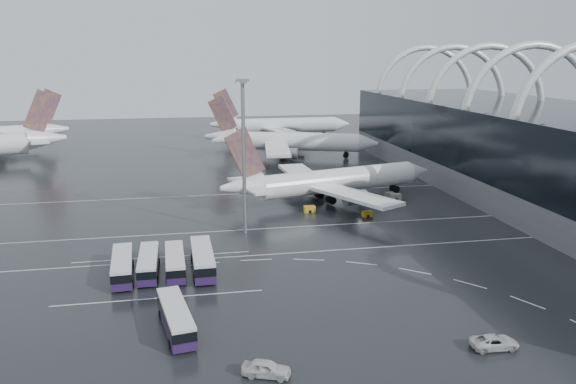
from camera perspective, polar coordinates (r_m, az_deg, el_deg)
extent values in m
plane|color=black|center=(95.55, 1.95, -5.69)|extent=(420.00, 420.00, 0.00)
cube|color=#5D6063|center=(138.48, 25.87, 0.36)|extent=(42.00, 160.00, 6.00)
cube|color=black|center=(136.74, 26.31, 4.44)|extent=(42.00, 160.00, 14.00)
torus|color=white|center=(140.31, 23.27, 7.02)|extent=(33.80, 1.80, 33.80)
torus|color=white|center=(156.36, 19.41, 7.94)|extent=(33.80, 1.80, 33.80)
torus|color=white|center=(173.02, 16.28, 8.66)|extent=(33.80, 1.80, 33.80)
torus|color=white|center=(190.11, 13.69, 9.23)|extent=(33.80, 1.80, 33.80)
cube|color=beige|center=(93.71, 2.22, -6.09)|extent=(120.00, 0.25, 0.01)
cube|color=beige|center=(106.69, 0.54, -3.58)|extent=(120.00, 0.25, 0.01)
cube|color=beige|center=(133.26, -1.81, -0.04)|extent=(120.00, 0.25, 0.01)
cube|color=beige|center=(78.70, -12.97, -10.46)|extent=(28.00, 0.25, 0.01)
cube|color=beige|center=(93.54, -12.65, -6.47)|extent=(28.00, 0.25, 0.01)
cylinder|color=white|center=(125.84, 5.23, 1.23)|extent=(37.85, 14.93, 5.25)
cone|color=white|center=(138.04, 12.95, 2.06)|extent=(6.61, 6.48, 5.25)
cone|color=white|center=(115.56, -4.77, 0.57)|extent=(10.11, 7.43, 5.25)
cube|color=#421A6D|center=(114.54, -4.41, 3.88)|extent=(8.56, 2.80, 11.12)
cube|color=white|center=(116.20, -3.94, 0.66)|extent=(8.18, 16.79, 0.45)
cube|color=white|center=(114.76, 6.58, -0.31)|extent=(15.95, 23.02, 0.72)
cube|color=white|center=(133.88, 1.41, 1.81)|extent=(7.56, 22.93, 0.72)
cylinder|color=gray|center=(119.16, 6.85, -0.60)|extent=(5.61, 4.27, 3.08)
cylinder|color=gray|center=(132.75, 3.07, 0.97)|extent=(5.61, 4.27, 3.08)
cube|color=black|center=(124.90, 3.77, -0.54)|extent=(11.99, 8.42, 1.99)
cylinder|color=white|center=(178.71, 0.82, 5.16)|extent=(39.38, 18.56, 5.72)
cone|color=white|center=(177.09, 8.18, 4.94)|extent=(7.47, 7.35, 5.72)
cone|color=white|center=(183.54, -6.91, 5.60)|extent=(11.19, 8.66, 5.72)
cube|color=#421A6D|center=(182.40, -6.67, 7.86)|extent=(9.15, 3.70, 12.12)
cube|color=white|center=(183.03, -6.31, 5.59)|extent=(10.06, 18.21, 0.49)
cube|color=white|center=(167.37, -1.10, 4.36)|extent=(9.99, 25.32, 0.79)
cube|color=white|center=(191.41, 0.15, 5.56)|extent=(18.71, 24.63, 0.79)
cylinder|color=gray|center=(170.56, 0.08, 3.94)|extent=(6.22, 4.96, 3.35)
cylinder|color=gray|center=(187.88, 0.89, 4.85)|extent=(6.22, 4.96, 3.35)
cube|color=black|center=(179.91, -0.43, 3.95)|extent=(13.25, 9.87, 2.17)
cylinder|color=white|center=(219.57, -0.17, 6.79)|extent=(38.77, 6.04, 5.78)
cone|color=white|center=(224.86, 5.47, 6.89)|extent=(6.02, 5.82, 5.78)
cone|color=white|center=(216.19, -6.57, 6.86)|extent=(10.00, 5.84, 5.78)
cube|color=#421A6D|center=(215.52, -6.35, 8.81)|extent=(9.60, 0.66, 12.25)
cube|color=white|center=(216.36, -6.04, 6.87)|extent=(4.60, 17.96, 0.50)
cube|color=white|center=(206.78, -0.61, 6.19)|extent=(12.15, 25.82, 0.80)
cube|color=white|center=(231.12, -1.74, 6.99)|extent=(11.84, 25.80, 0.80)
cylinder|color=gray|center=(210.97, 0.02, 5.85)|extent=(5.50, 3.42, 3.39)
cylinder|color=gray|center=(228.43, -0.85, 6.46)|extent=(5.50, 3.42, 3.39)
cube|color=black|center=(219.38, -1.20, 5.73)|extent=(12.00, 6.46, 2.19)
cone|color=white|center=(188.34, -23.27, 5.03)|extent=(12.39, 9.05, 6.45)
cube|color=#421A6D|center=(187.39, -23.85, 7.48)|extent=(10.54, 3.35, 13.68)
cube|color=white|center=(188.28, -23.95, 4.96)|extent=(9.89, 20.64, 0.56)
cone|color=white|center=(213.37, -22.78, 5.87)|extent=(11.50, 8.06, 6.09)
cube|color=#421A6D|center=(212.60, -23.26, 7.92)|extent=(10.03, 2.64, 12.90)
cube|color=white|center=(213.40, -23.34, 5.82)|extent=(8.40, 19.45, 0.52)
cube|color=black|center=(214.83, -26.95, 4.08)|extent=(13.68, 9.10, 2.31)
cube|color=#2D1440|center=(86.78, -16.45, -7.71)|extent=(3.72, 12.87, 1.07)
cube|color=black|center=(86.37, -16.50, -6.99)|extent=(3.76, 12.62, 1.27)
cube|color=silver|center=(86.08, -16.54, -6.46)|extent=(3.72, 12.87, 0.44)
cylinder|color=black|center=(83.10, -15.54, -8.92)|extent=(0.41, 1.00, 0.98)
cylinder|color=black|center=(83.23, -17.44, -9.02)|extent=(0.41, 1.00, 0.98)
cylinder|color=black|center=(90.68, -15.51, -6.97)|extent=(0.41, 1.00, 0.98)
cylinder|color=black|center=(90.79, -17.24, -7.07)|extent=(0.41, 1.00, 0.98)
cube|color=#2D1440|center=(87.09, -13.96, -7.50)|extent=(2.76, 12.14, 1.03)
cube|color=black|center=(86.70, -14.01, -6.81)|extent=(2.81, 11.89, 1.21)
cube|color=silver|center=(86.42, -14.04, -6.30)|extent=(2.76, 12.14, 0.42)
cylinder|color=black|center=(83.55, -13.17, -8.66)|extent=(0.33, 0.93, 0.93)
cylinder|color=black|center=(83.72, -14.97, -8.72)|extent=(0.33, 0.93, 0.93)
cylinder|color=black|center=(90.78, -13.01, -6.81)|extent=(0.33, 0.93, 0.93)
cylinder|color=black|center=(90.93, -14.66, -6.87)|extent=(0.33, 0.93, 0.93)
cube|color=#2D1440|center=(86.70, -11.39, -7.45)|extent=(3.10, 12.22, 1.03)
cube|color=black|center=(86.30, -11.42, -6.76)|extent=(3.14, 11.98, 1.21)
cube|color=silver|center=(86.02, -11.45, -6.25)|extent=(3.10, 12.22, 0.42)
cylinder|color=black|center=(83.24, -10.40, -8.60)|extent=(0.36, 0.94, 0.93)
cylinder|color=black|center=(83.22, -12.21, -8.70)|extent=(0.36, 0.94, 0.93)
cylinder|color=black|center=(90.48, -10.61, -6.75)|extent=(0.36, 0.94, 0.93)
cylinder|color=black|center=(90.47, -12.27, -6.84)|extent=(0.36, 0.94, 0.93)
cube|color=#2D1440|center=(86.65, -8.65, -7.28)|extent=(3.30, 13.60, 1.15)
cube|color=black|center=(86.21, -8.68, -6.50)|extent=(3.36, 13.33, 1.35)
cube|color=silver|center=(85.90, -8.71, -5.93)|extent=(3.30, 13.60, 0.47)
cylinder|color=black|center=(82.86, -7.45, -8.55)|extent=(0.39, 1.05, 1.04)
cylinder|color=black|center=(82.72, -9.47, -8.66)|extent=(0.39, 1.05, 1.04)
cylinder|color=black|center=(90.92, -7.90, -6.50)|extent=(0.39, 1.05, 1.04)
cylinder|color=black|center=(90.80, -9.73, -6.60)|extent=(0.39, 1.05, 1.04)
cube|color=#2D1440|center=(69.58, -11.31, -12.96)|extent=(4.74, 12.55, 1.04)
cube|color=black|center=(69.08, -11.35, -12.12)|extent=(4.75, 12.31, 1.23)
cube|color=silver|center=(68.73, -11.38, -11.50)|extent=(4.74, 12.55, 0.42)
cylinder|color=black|center=(66.48, -9.57, -14.58)|extent=(0.48, 0.99, 0.94)
cylinder|color=black|center=(66.14, -11.88, -14.86)|extent=(0.48, 0.99, 0.94)
cylinder|color=black|center=(73.41, -10.77, -11.78)|extent=(0.48, 0.99, 0.94)
cylinder|color=black|center=(73.09, -12.84, -12.01)|extent=(0.48, 0.99, 0.94)
imported|color=silver|center=(68.55, 20.22, -14.12)|extent=(5.52, 2.75, 1.50)
imported|color=silver|center=(59.74, -2.23, -17.48)|extent=(5.41, 3.65, 1.71)
cylinder|color=gray|center=(100.55, -4.51, 3.27)|extent=(0.68, 0.68, 27.13)
cube|color=gray|center=(98.97, -4.66, 11.18)|extent=(2.13, 2.13, 0.78)
cube|color=white|center=(98.99, -4.66, 11.01)|extent=(1.94, 1.94, 0.39)
cube|color=gold|center=(114.53, 8.06, -2.20)|extent=(2.06, 1.22, 1.12)
cube|color=slate|center=(130.87, 10.24, -0.26)|extent=(2.09, 1.23, 1.14)
cube|color=gold|center=(116.64, 2.20, -1.74)|extent=(2.36, 1.40, 1.29)
cube|color=slate|center=(128.64, 10.85, -0.48)|extent=(2.51, 1.48, 1.37)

